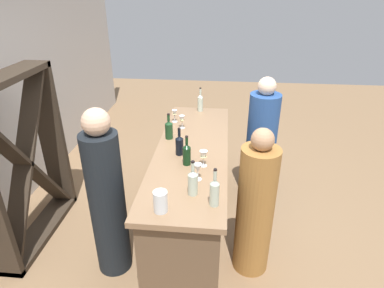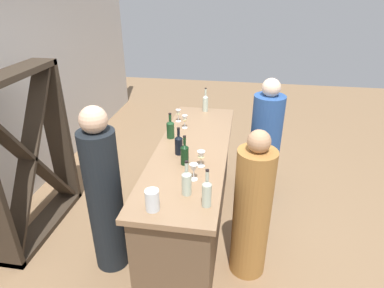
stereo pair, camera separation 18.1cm
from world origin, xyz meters
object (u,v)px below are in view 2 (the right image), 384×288
object	(u,v)px
wine_glass_near_right	(185,120)
person_center_guest	(265,148)
person_right_guest	(105,197)
wine_bottle_rightmost_olive_green	(170,129)
wine_glass_near_left	(201,157)
wine_bottle_leftmost_clear_pale	(207,192)
wine_bottle_second_right_near_black	(179,144)
wine_bottle_second_left_clear_pale	(187,182)
wine_bottle_center_dark_green	(185,154)
wine_rack	(28,158)
person_left_guest	(252,212)
water_pitcher	(152,200)
wine_bottle_far_right_clear_pale	(205,102)
wine_glass_far_left	(178,113)
wine_glass_near_center	(194,169)

from	to	relation	value
wine_glass_near_right	person_center_guest	distance (m)	1.02
wine_glass_near_right	person_right_guest	size ratio (longest dim) A/B	0.09
wine_bottle_rightmost_olive_green	wine_glass_near_left	distance (m)	0.67
wine_bottle_rightmost_olive_green	wine_bottle_leftmost_clear_pale	bearing A→B (deg)	-154.75
wine_bottle_second_right_near_black	person_right_guest	bearing A→B (deg)	130.29
wine_bottle_second_left_clear_pale	person_right_guest	world-z (taller)	person_right_guest
wine_bottle_second_right_near_black	wine_glass_near_left	bearing A→B (deg)	-128.91
wine_bottle_center_dark_green	wine_glass_near_right	distance (m)	0.82
wine_rack	person_left_guest	world-z (taller)	wine_rack
wine_bottle_second_right_near_black	person_center_guest	distance (m)	1.26
water_pitcher	person_left_guest	size ratio (longest dim) A/B	0.11
wine_rack	wine_bottle_far_right_clear_pale	distance (m)	2.13
wine_glass_far_left	person_center_guest	xyz separation A→B (m)	(0.02, -1.04, -0.38)
wine_bottle_rightmost_olive_green	wine_rack	bearing A→B (deg)	109.13
wine_bottle_rightmost_olive_green	person_left_guest	size ratio (longest dim) A/B	0.19
wine_glass_far_left	wine_glass_near_right	bearing A→B (deg)	-147.71
wine_glass_far_left	water_pitcher	xyz separation A→B (m)	(-1.67, -0.15, -0.02)
wine_bottle_far_right_clear_pale	wine_glass_near_left	size ratio (longest dim) A/B	2.02
person_center_guest	wine_bottle_leftmost_clear_pale	bearing A→B (deg)	59.87
wine_glass_far_left	water_pitcher	world-z (taller)	water_pitcher
wine_glass_near_center	wine_glass_near_left	bearing A→B (deg)	-7.64
wine_bottle_center_dark_green	wine_bottle_far_right_clear_pale	size ratio (longest dim) A/B	0.92
wine_glass_near_right	wine_bottle_center_dark_green	bearing A→B (deg)	-169.64
wine_glass_near_center	wine_glass_far_left	size ratio (longest dim) A/B	1.00
wine_glass_near_left	wine_glass_far_left	distance (m)	1.08
wine_glass_near_right	wine_glass_near_left	bearing A→B (deg)	-159.92
wine_bottle_rightmost_olive_green	wine_glass_near_center	distance (m)	0.86
wine_bottle_center_dark_green	person_right_guest	world-z (taller)	person_right_guest
wine_bottle_rightmost_olive_green	person_left_guest	distance (m)	1.21
wine_bottle_rightmost_olive_green	wine_glass_near_right	distance (m)	0.30
wine_rack	wine_bottle_second_left_clear_pale	world-z (taller)	wine_rack
wine_bottle_leftmost_clear_pale	wine_bottle_rightmost_olive_green	bearing A→B (deg)	25.25
wine_bottle_center_dark_green	person_left_guest	xyz separation A→B (m)	(-0.18, -0.63, -0.43)
wine_glass_near_center	water_pitcher	world-z (taller)	water_pitcher
wine_bottle_rightmost_olive_green	person_right_guest	distance (m)	1.00
wine_rack	wine_bottle_second_left_clear_pale	distance (m)	1.82
wine_bottle_second_left_clear_pale	wine_bottle_center_dark_green	xyz separation A→B (m)	(0.46, 0.10, -0.00)
person_right_guest	wine_glass_far_left	bearing A→B (deg)	88.38
wine_bottle_far_right_clear_pale	wine_bottle_leftmost_clear_pale	bearing A→B (deg)	-172.49
wine_rack	person_right_guest	world-z (taller)	wine_rack
wine_glass_near_center	wine_glass_near_right	size ratio (longest dim) A/B	0.98
wine_glass_near_right	person_right_guest	world-z (taller)	person_right_guest
wine_bottle_second_left_clear_pale	person_center_guest	size ratio (longest dim) A/B	0.19
water_pitcher	wine_glass_near_right	bearing A→B (deg)	1.35
wine_glass_near_left	wine_bottle_far_right_clear_pale	bearing A→B (deg)	5.67
wine_bottle_center_dark_green	wine_glass_near_center	world-z (taller)	wine_bottle_center_dark_green
water_pitcher	wine_rack	bearing A→B (deg)	64.16
wine_rack	wine_glass_far_left	bearing A→B (deg)	-55.81
wine_bottle_second_left_clear_pale	wine_bottle_leftmost_clear_pale	bearing A→B (deg)	-125.60
wine_glass_near_center	wine_glass_near_right	bearing A→B (deg)	14.35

